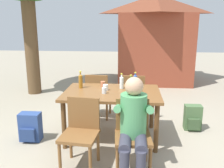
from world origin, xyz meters
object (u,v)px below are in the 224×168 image
backpack_by_near_side (30,127)px  backpack_by_far_side (193,118)px  cup_terracotta (103,84)px  chair_near_left (81,129)px  chair_far_right (133,94)px  chair_far_left (98,93)px  bottle_green (131,84)px  chair_near_right (133,131)px  bottle_clear (122,82)px  bottle_amber (81,81)px  dining_table (112,97)px  brick_kiosk (154,37)px  bottle_blue (135,80)px  cup_white (105,88)px  person_in_white_shirt (133,122)px  cup_glass (104,91)px

backpack_by_near_side → backpack_by_far_side: 2.68m
cup_terracotta → backpack_by_far_side: (1.53, 0.10, -0.60)m
chair_near_left → chair_far_right: 1.73m
chair_far_left → bottle_green: 1.02m
chair_near_right → bottle_clear: bearing=100.7°
bottle_green → cup_terracotta: 0.52m
chair_far_left → cup_terracotta: bearing=-72.4°
chair_far_left → bottle_clear: (0.47, -0.61, 0.38)m
bottle_amber → cup_terracotta: bearing=20.8°
dining_table → bottle_clear: 0.31m
backpack_by_far_side → brick_kiosk: 3.90m
chair_near_left → bottle_green: size_ratio=3.45×
chair_far_right → cup_terracotta: 0.78m
bottle_blue → cup_white: (-0.47, -0.35, -0.05)m
bottle_clear → backpack_by_far_side: size_ratio=0.58×
chair_near_right → cup_terracotta: size_ratio=10.27×
cup_white → brick_kiosk: size_ratio=0.04×
person_in_white_shirt → chair_near_left: bearing=170.6°
brick_kiosk → cup_white: bearing=-104.7°
chair_far_right → bottle_clear: bearing=-107.7°
dining_table → bottle_blue: size_ratio=6.40×
bottle_clear → cup_glass: 0.40m
dining_table → backpack_by_near_side: (-1.25, -0.23, -0.45)m
bottle_amber → cup_glass: (0.42, -0.29, -0.08)m
dining_table → cup_white: 0.19m
chair_far_right → bottle_blue: bearing=-86.0°
chair_near_left → brick_kiosk: 5.14m
chair_near_left → cup_terracotta: (0.14, 1.10, 0.31)m
cup_terracotta → backpack_by_near_side: size_ratio=0.19×
bottle_blue → backpack_by_far_side: size_ratio=0.53×
bottle_clear → bottle_amber: 0.66m
bottle_clear → chair_far_left: bearing=128.1°
dining_table → bottle_clear: size_ratio=5.89×
bottle_clear → chair_far_right: bearing=72.3°
person_in_white_shirt → chair_near_right: bearing=93.1°
chair_near_left → chair_far_left: bearing=90.5°
chair_near_left → chair_far_left: same height
cup_white → backpack_by_near_side: size_ratio=0.21×
cup_glass → backpack_by_near_side: (-1.15, -0.11, -0.59)m
chair_near_right → person_in_white_shirt: bearing=-86.9°
backpack_by_near_side → dining_table: bearing=10.2°
cup_terracotta → bottle_green: bearing=-25.0°
dining_table → bottle_blue: 0.58m
dining_table → chair_near_right: 0.88m
bottle_green → backpack_by_near_side: (-1.54, -0.31, -0.65)m
dining_table → chair_far_right: chair_far_right is taller
bottle_blue → bottle_green: bearing=-102.3°
bottle_clear → backpack_by_near_side: size_ratio=0.56×
dining_table → bottle_green: 0.36m
bottle_blue → dining_table: bearing=-131.3°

